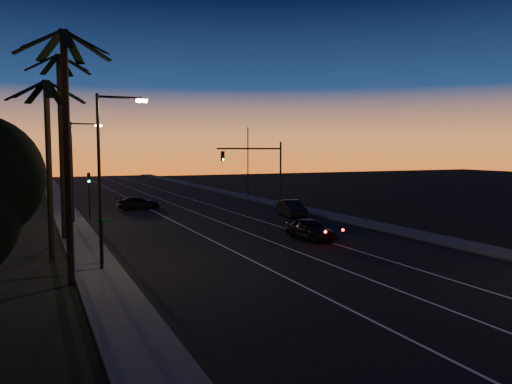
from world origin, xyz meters
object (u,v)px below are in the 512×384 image
right_car (292,209)px  cross_car (139,203)px  signal_mast (260,164)px  lead_car (311,229)px

right_car → cross_car: (-11.72, 11.75, -0.12)m
signal_mast → lead_car: 17.43m
signal_mast → lead_car: signal_mast is taller
signal_mast → cross_car: (-11.16, 5.99, -4.13)m
signal_mast → right_car: size_ratio=1.47×
right_car → cross_car: 16.59m
cross_car → signal_mast: bearing=-28.2°
right_car → lead_car: bearing=-111.9°
lead_car → cross_car: (-7.39, 22.52, -0.08)m
lead_car → right_car: bearing=68.1°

